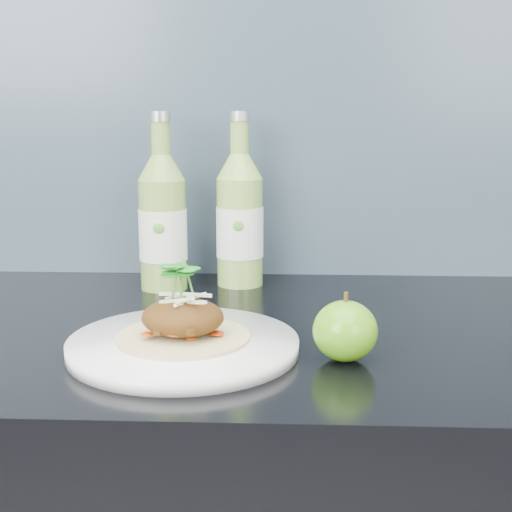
% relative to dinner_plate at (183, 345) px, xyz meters
% --- Properties ---
extents(subway_backsplash, '(4.00, 0.02, 0.70)m').
position_rel_dinner_plate_xyz_m(subway_backsplash, '(0.04, 0.40, 0.34)').
color(subway_backsplash, slate).
rests_on(subway_backsplash, kitchen_counter).
extents(dinner_plate, '(0.35, 0.35, 0.02)m').
position_rel_dinner_plate_xyz_m(dinner_plate, '(0.00, 0.00, 0.00)').
color(dinner_plate, white).
rests_on(dinner_plate, kitchen_counter).
extents(pork_taco, '(0.15, 0.15, 0.10)m').
position_rel_dinner_plate_xyz_m(pork_taco, '(0.00, 0.00, 0.04)').
color(pork_taco, tan).
rests_on(pork_taco, dinner_plate).
extents(green_apple, '(0.09, 0.09, 0.08)m').
position_rel_dinner_plate_xyz_m(green_apple, '(0.18, -0.02, 0.03)').
color(green_apple, '#3A8E0F').
rests_on(green_apple, kitchen_counter).
extents(cider_bottle_left, '(0.10, 0.10, 0.27)m').
position_rel_dinner_plate_xyz_m(cider_bottle_left, '(-0.07, 0.29, 0.09)').
color(cider_bottle_left, '#7DA645').
rests_on(cider_bottle_left, kitchen_counter).
extents(cider_bottle_right, '(0.08, 0.08, 0.27)m').
position_rel_dinner_plate_xyz_m(cider_bottle_right, '(0.04, 0.32, 0.09)').
color(cider_bottle_right, '#87B64C').
rests_on(cider_bottle_right, kitchen_counter).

